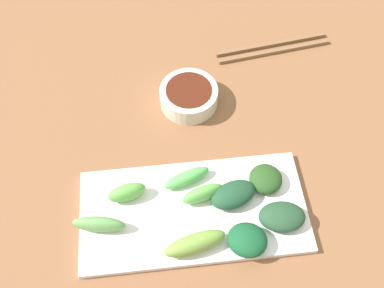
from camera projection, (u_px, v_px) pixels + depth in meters
The scene contains 13 objects.
tabletop at pixel (195, 151), 0.78m from camera, with size 2.10×2.10×0.02m, color brown.
sauce_bowl at pixel (191, 96), 0.81m from camera, with size 0.11×0.11×0.04m.
serving_plate at pixel (193, 211), 0.70m from camera, with size 0.17×0.36×0.01m, color white.
broccoli_stalk_0 at pixel (99, 224), 0.67m from camera, with size 0.02×0.08×0.03m, color #65A154.
broccoli_stalk_1 at pixel (201, 194), 0.69m from camera, with size 0.02×0.07×0.03m, color #60B74D.
broccoli_stalk_2 at pixel (187, 178), 0.71m from camera, with size 0.02×0.08×0.02m, color #5DB95B.
broccoli_stalk_3 at pixel (127, 192), 0.69m from camera, with size 0.03×0.06×0.03m, color #63B84A.
broccoli_stalk_4 at pixel (195, 243), 0.65m from camera, with size 0.03×0.10×0.03m, color #79A642.
broccoli_leafy_5 at pixel (233, 195), 0.69m from camera, with size 0.04×0.07×0.03m, color #1F4A2F.
broccoli_leafy_6 at pixel (282, 217), 0.67m from camera, with size 0.05×0.07×0.03m, color #264B30.
broccoli_leafy_7 at pixel (266, 179), 0.71m from camera, with size 0.05×0.05×0.03m, color #284F20.
broccoli_leafy_8 at pixel (247, 240), 0.65m from camera, with size 0.05×0.06×0.03m, color #17542E.
chopsticks at pixel (272, 48), 0.89m from camera, with size 0.06×0.23×0.01m.
Camera 1 is at (0.40, -0.05, 0.68)m, focal length 41.35 mm.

